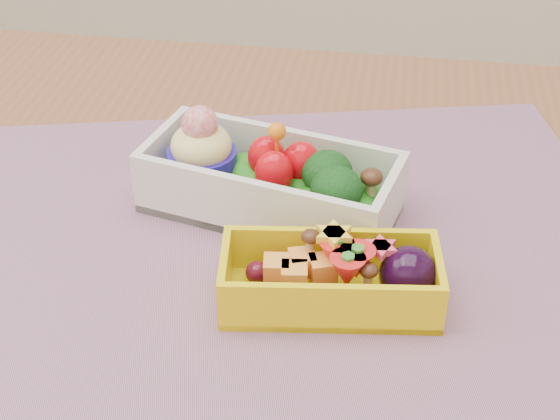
# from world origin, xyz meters

# --- Properties ---
(table) EXTENTS (1.20, 0.80, 0.75)m
(table) POSITION_xyz_m (0.00, 0.00, 0.65)
(table) COLOR brown
(table) RESTS_ON ground
(placemat) EXTENTS (0.62, 0.53, 0.00)m
(placemat) POSITION_xyz_m (0.05, 0.04, 0.75)
(placemat) COLOR #9E6D8A
(placemat) RESTS_ON table
(bento_white) EXTENTS (0.21, 0.13, 0.08)m
(bento_white) POSITION_xyz_m (0.04, 0.09, 0.78)
(bento_white) COLOR silver
(bento_white) RESTS_ON placemat
(bento_yellow) EXTENTS (0.15, 0.08, 0.05)m
(bento_yellow) POSITION_xyz_m (0.10, -0.00, 0.77)
(bento_yellow) COLOR yellow
(bento_yellow) RESTS_ON placemat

